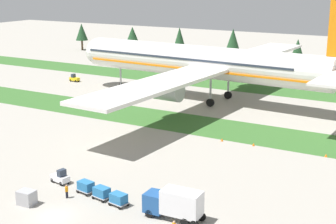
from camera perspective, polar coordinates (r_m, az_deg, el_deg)
The scene contains 15 objects.
ground_plane at distance 60.69m, azimuth -12.61°, elevation -11.30°, with size 400.00×400.00×0.00m, color gray.
grass_strip_near at distance 93.04m, azimuth 4.59°, elevation -1.63°, with size 320.00×11.98×0.01m, color #336028.
grass_strip_far at distance 125.57m, azimuth 11.61°, elevation 2.46°, with size 320.00×11.98×0.01m, color #336028.
airliner at distance 110.30m, azimuth 4.80°, elevation 5.53°, with size 68.83×84.62×23.83m.
baggage_tug at distance 69.20m, azimuth -11.96°, elevation -7.16°, with size 2.79×1.73×1.97m.
cargo_dolly_lead at distance 65.55m, azimuth -9.19°, elevation -8.20°, with size 2.43×1.86×1.55m.
cargo_dolly_second at distance 63.56m, azimuth -7.43°, elevation -8.89°, with size 2.43×1.86×1.55m.
cargo_dolly_third at distance 61.63m, azimuth -5.56°, elevation -9.62°, with size 2.43×1.86×1.55m.
catering_truck at distance 57.81m, azimuth 0.71°, elevation -10.14°, with size 7.04×2.56×3.58m.
pushback_tractor at distance 134.87m, azimuth -10.45°, elevation 3.72°, with size 2.67×1.44×1.97m.
ground_crew_marshaller at distance 64.58m, azimuth -11.28°, elevation -8.64°, with size 0.36×0.56×1.74m.
uld_container_1 at distance 63.98m, azimuth -15.54°, elevation -9.21°, with size 2.00×1.60×1.76m, color #A3A3A8.
taxiway_marker_0 at distance 80.94m, azimuth 17.27°, elevation -4.65°, with size 0.44×0.44×0.52m, color orange.
taxiway_marker_1 at distance 85.03m, azimuth 6.07°, elevation -3.10°, with size 0.44×0.44×0.50m, color orange.
taxiway_marker_2 at distance 83.39m, azimuth 9.55°, elevation -3.59°, with size 0.44×0.44×0.51m, color orange.
Camera 1 is at (37.56, -39.66, 26.45)m, focal length 54.44 mm.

